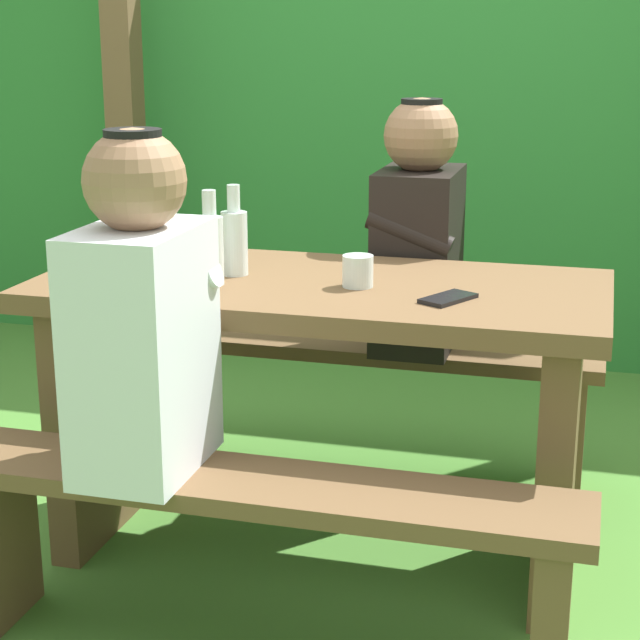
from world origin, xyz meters
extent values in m
plane|color=#477D30|center=(0.00, 0.00, 0.00)|extent=(12.00, 12.00, 0.00)
cube|color=#2E7E34|center=(0.00, 2.22, 0.93)|extent=(6.40, 0.97, 1.86)
cube|color=brown|center=(-1.20, 1.47, 1.05)|extent=(0.12, 0.12, 2.10)
cube|color=brown|center=(0.00, 0.00, 0.70)|extent=(1.40, 0.64, 0.05)
cube|color=brown|center=(-0.60, 0.00, 0.34)|extent=(0.08, 0.54, 0.68)
cube|color=brown|center=(0.60, 0.00, 0.34)|extent=(0.08, 0.54, 0.68)
cube|color=brown|center=(0.00, -0.51, 0.40)|extent=(1.40, 0.24, 0.04)
cube|color=brown|center=(-0.62, -0.51, 0.19)|extent=(0.07, 0.22, 0.38)
cube|color=brown|center=(0.62, -0.51, 0.19)|extent=(0.07, 0.22, 0.38)
cube|color=brown|center=(0.00, 0.51, 0.40)|extent=(1.40, 0.24, 0.04)
cube|color=brown|center=(-0.62, 0.51, 0.19)|extent=(0.07, 0.22, 0.38)
cube|color=brown|center=(0.62, 0.51, 0.19)|extent=(0.07, 0.22, 0.38)
cube|color=silver|center=(-0.24, -0.51, 0.68)|extent=(0.22, 0.34, 0.52)
sphere|color=#936B4C|center=(-0.24, -0.51, 1.04)|extent=(0.21, 0.21, 0.21)
cylinder|color=black|center=(-0.24, -0.51, 1.13)|extent=(0.12, 0.12, 0.02)
cylinder|color=silver|center=(-0.24, -0.37, 0.79)|extent=(0.25, 0.07, 0.15)
cube|color=black|center=(0.15, 0.51, 0.68)|extent=(0.22, 0.34, 0.52)
sphere|color=#936B4C|center=(0.15, 0.51, 1.04)|extent=(0.21, 0.21, 0.21)
cylinder|color=black|center=(0.15, 0.51, 1.13)|extent=(0.12, 0.12, 0.02)
cylinder|color=black|center=(0.15, 0.37, 0.79)|extent=(0.25, 0.07, 0.15)
cylinder|color=silver|center=(0.10, -0.03, 0.77)|extent=(0.08, 0.08, 0.08)
cylinder|color=silver|center=(-0.25, -0.10, 0.81)|extent=(0.06, 0.06, 0.17)
cylinder|color=silver|center=(-0.25, -0.10, 0.93)|extent=(0.03, 0.03, 0.06)
cylinder|color=silver|center=(-0.23, 0.01, 0.81)|extent=(0.07, 0.07, 0.16)
cylinder|color=silver|center=(-0.23, 0.01, 0.92)|extent=(0.03, 0.03, 0.07)
cube|color=black|center=(0.33, -0.11, 0.73)|extent=(0.13, 0.16, 0.01)
camera|label=1|loc=(0.66, -2.45, 1.34)|focal=59.36mm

